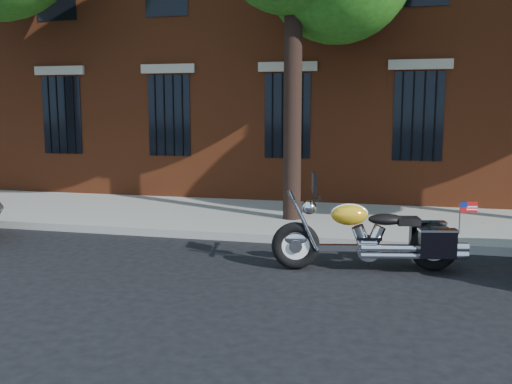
# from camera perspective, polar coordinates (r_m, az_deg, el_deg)

# --- Properties ---
(ground) EXTENTS (120.00, 120.00, 0.00)m
(ground) POSITION_cam_1_polar(r_m,az_deg,el_deg) (9.07, -2.77, -6.88)
(ground) COLOR black
(ground) RESTS_ON ground
(curb) EXTENTS (40.00, 0.16, 0.15)m
(curb) POSITION_cam_1_polar(r_m,az_deg,el_deg) (10.35, -0.63, -4.53)
(curb) COLOR gray
(curb) RESTS_ON ground
(sidewalk) EXTENTS (40.00, 3.60, 0.15)m
(sidewalk) POSITION_cam_1_polar(r_m,az_deg,el_deg) (12.14, 1.54, -2.59)
(sidewalk) COLOR gray
(sidewalk) RESTS_ON ground
(motorcycle) EXTENTS (2.90, 1.16, 1.45)m
(motorcycle) POSITION_cam_1_polar(r_m,az_deg,el_deg) (8.60, 11.79, -4.53)
(motorcycle) COLOR black
(motorcycle) RESTS_ON ground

